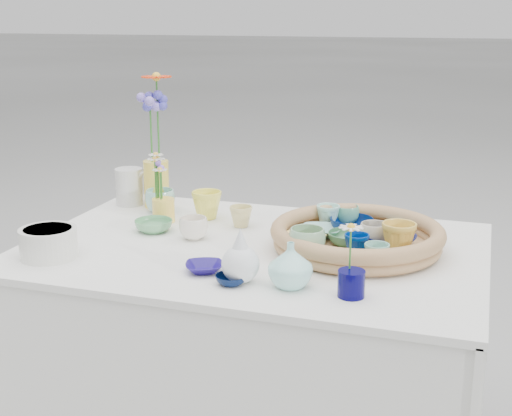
% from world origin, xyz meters
% --- Properties ---
extents(wicker_tray, '(0.47, 0.47, 0.08)m').
position_xyz_m(wicker_tray, '(0.28, 0.05, 0.80)').
color(wicker_tray, olive).
rests_on(wicker_tray, display_table).
extents(tray_ceramic_0, '(0.14, 0.14, 0.04)m').
position_xyz_m(tray_ceramic_0, '(0.24, 0.16, 0.80)').
color(tray_ceramic_0, '#041950').
rests_on(tray_ceramic_0, wicker_tray).
extents(tray_ceramic_1, '(0.15, 0.15, 0.03)m').
position_xyz_m(tray_ceramic_1, '(0.37, 0.06, 0.80)').
color(tray_ceramic_1, '#090D3E').
rests_on(tray_ceramic_1, wicker_tray).
extents(tray_ceramic_2, '(0.11, 0.11, 0.09)m').
position_xyz_m(tray_ceramic_2, '(0.40, 0.00, 0.83)').
color(tray_ceramic_2, gold).
rests_on(tray_ceramic_2, wicker_tray).
extents(tray_ceramic_3, '(0.13, 0.13, 0.04)m').
position_xyz_m(tray_ceramic_3, '(0.26, 0.04, 0.80)').
color(tray_ceramic_3, '#427B52').
rests_on(tray_ceramic_3, wicker_tray).
extents(tray_ceramic_4, '(0.11, 0.11, 0.08)m').
position_xyz_m(tray_ceramic_4, '(0.17, -0.09, 0.82)').
color(tray_ceramic_4, '#88B88D').
rests_on(tray_ceramic_4, wicker_tray).
extents(tray_ceramic_5, '(0.13, 0.13, 0.03)m').
position_xyz_m(tray_ceramic_5, '(0.17, 0.09, 0.80)').
color(tray_ceramic_5, '#81BAB0').
rests_on(tray_ceramic_5, wicker_tray).
extents(tray_ceramic_6, '(0.09, 0.09, 0.06)m').
position_xyz_m(tray_ceramic_6, '(0.17, 0.19, 0.82)').
color(tray_ceramic_6, '#A9EDDC').
rests_on(tray_ceramic_6, wicker_tray).
extents(tray_ceramic_7, '(0.09, 0.09, 0.06)m').
position_xyz_m(tray_ceramic_7, '(0.32, 0.06, 0.81)').
color(tray_ceramic_7, beige).
rests_on(tray_ceramic_7, wicker_tray).
extents(tray_ceramic_8, '(0.10, 0.10, 0.02)m').
position_xyz_m(tray_ceramic_8, '(0.35, 0.19, 0.79)').
color(tray_ceramic_8, '#A8D8F2').
rests_on(tray_ceramic_8, wicker_tray).
extents(tray_ceramic_9, '(0.08, 0.08, 0.06)m').
position_xyz_m(tray_ceramic_9, '(0.30, -0.05, 0.81)').
color(tray_ceramic_9, navy).
rests_on(tray_ceramic_9, wicker_tray).
extents(tray_ceramic_10, '(0.15, 0.15, 0.03)m').
position_xyz_m(tray_ceramic_10, '(0.14, -0.00, 0.80)').
color(tray_ceramic_10, '#FFD873').
rests_on(tray_ceramic_10, wicker_tray).
extents(tray_ceramic_11, '(0.08, 0.08, 0.06)m').
position_xyz_m(tray_ceramic_11, '(0.36, -0.11, 0.81)').
color(tray_ceramic_11, '#72B39F').
rests_on(tray_ceramic_11, wicker_tray).
extents(tray_ceramic_12, '(0.07, 0.07, 0.06)m').
position_xyz_m(tray_ceramic_12, '(0.22, 0.23, 0.81)').
color(tray_ceramic_12, '#51A180').
rests_on(tray_ceramic_12, wicker_tray).
extents(loose_ceramic_0, '(0.12, 0.12, 0.09)m').
position_xyz_m(loose_ceramic_0, '(-0.23, 0.22, 0.81)').
color(loose_ceramic_0, '#F6EC50').
rests_on(loose_ceramic_0, display_table).
extents(loose_ceramic_1, '(0.09, 0.09, 0.06)m').
position_xyz_m(loose_ceramic_1, '(-0.10, 0.16, 0.80)').
color(loose_ceramic_1, '#DACC7E').
rests_on(loose_ceramic_1, display_table).
extents(loose_ceramic_2, '(0.11, 0.11, 0.04)m').
position_xyz_m(loose_ceramic_2, '(-0.33, 0.04, 0.78)').
color(loose_ceramic_2, '#61A96F').
rests_on(loose_ceramic_2, display_table).
extents(loose_ceramic_3, '(0.11, 0.11, 0.06)m').
position_xyz_m(loose_ceramic_3, '(-0.18, 0.01, 0.80)').
color(loose_ceramic_3, white).
rests_on(loose_ceramic_3, display_table).
extents(loose_ceramic_4, '(0.12, 0.12, 0.02)m').
position_xyz_m(loose_ceramic_4, '(-0.05, -0.23, 0.78)').
color(loose_ceramic_4, navy).
rests_on(loose_ceramic_4, display_table).
extents(loose_ceramic_5, '(0.12, 0.12, 0.08)m').
position_xyz_m(loose_ceramic_5, '(-0.40, 0.23, 0.80)').
color(loose_ceramic_5, '#97D5C6').
rests_on(loose_ceramic_5, display_table).
extents(loose_ceramic_6, '(0.09, 0.09, 0.02)m').
position_xyz_m(loose_ceramic_6, '(0.04, -0.29, 0.78)').
color(loose_ceramic_6, '#051236').
rests_on(loose_ceramic_6, display_table).
extents(fluted_bowl, '(0.17, 0.17, 0.08)m').
position_xyz_m(fluted_bowl, '(-0.49, -0.26, 0.80)').
color(fluted_bowl, silver).
rests_on(fluted_bowl, display_table).
extents(bud_vase_paleblue, '(0.12, 0.12, 0.14)m').
position_xyz_m(bud_vase_paleblue, '(0.06, -0.27, 0.84)').
color(bud_vase_paleblue, white).
rests_on(bud_vase_paleblue, display_table).
extents(bud_vase_seafoam, '(0.11, 0.11, 0.11)m').
position_xyz_m(bud_vase_seafoam, '(0.18, -0.26, 0.82)').
color(bud_vase_seafoam, '#A5EDE3').
rests_on(bud_vase_seafoam, display_table).
extents(bud_vase_cobalt, '(0.08, 0.08, 0.06)m').
position_xyz_m(bud_vase_cobalt, '(0.33, -0.28, 0.80)').
color(bud_vase_cobalt, '#02003F').
rests_on(bud_vase_cobalt, display_table).
extents(single_daisy, '(0.07, 0.07, 0.12)m').
position_xyz_m(single_daisy, '(0.32, -0.26, 0.88)').
color(single_daisy, white).
rests_on(single_daisy, bud_vase_cobalt).
extents(tall_vase_yellow, '(0.09, 0.09, 0.16)m').
position_xyz_m(tall_vase_yellow, '(-0.44, 0.30, 0.84)').
color(tall_vase_yellow, yellow).
rests_on(tall_vase_yellow, display_table).
extents(gerbera, '(0.14, 0.14, 0.29)m').
position_xyz_m(gerbera, '(-0.43, 0.31, 1.06)').
color(gerbera, '#FF3A10').
rests_on(gerbera, tall_vase_yellow).
extents(hydrangea, '(0.10, 0.10, 0.27)m').
position_xyz_m(hydrangea, '(-0.45, 0.29, 1.02)').
color(hydrangea, '#4341B5').
rests_on(hydrangea, tall_vase_yellow).
extents(white_pitcher, '(0.15, 0.12, 0.12)m').
position_xyz_m(white_pitcher, '(-0.54, 0.29, 0.83)').
color(white_pitcher, silver).
rests_on(white_pitcher, display_table).
extents(daisy_cup, '(0.07, 0.07, 0.07)m').
position_xyz_m(daisy_cup, '(-0.34, 0.14, 0.80)').
color(daisy_cup, '#FFD24F').
rests_on(daisy_cup, display_table).
extents(daisy_posy, '(0.10, 0.10, 0.14)m').
position_xyz_m(daisy_posy, '(-0.35, 0.14, 0.91)').
color(daisy_posy, silver).
rests_on(daisy_posy, daisy_cup).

